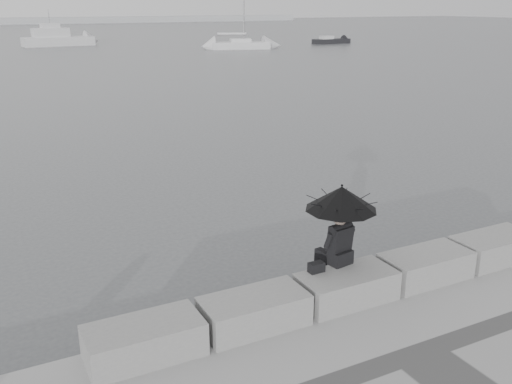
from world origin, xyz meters
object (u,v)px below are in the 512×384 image
seated_person (341,207)px  small_motorboat (331,41)px  sailboat_right (240,44)px  motor_cruiser (58,39)px

seated_person → small_motorboat: (39.89, 58.28, -1.69)m
sailboat_right → seated_person: bearing=-97.4°
seated_person → small_motorboat: bearing=46.3°
sailboat_right → motor_cruiser: sailboat_right is taller
seated_person → small_motorboat: size_ratio=0.26×
sailboat_right → motor_cruiser: bearing=157.1°
sailboat_right → small_motorboat: size_ratio=2.39×
seated_person → sailboat_right: 60.54m
seated_person → sailboat_right: sailboat_right is taller
motor_cruiser → small_motorboat: (33.24, -12.07, -0.57)m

